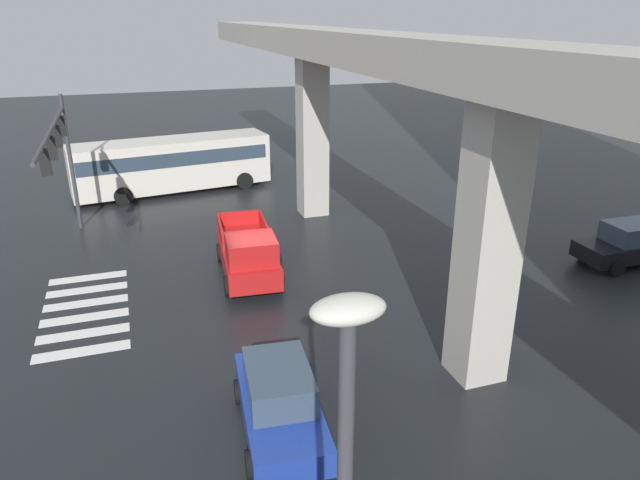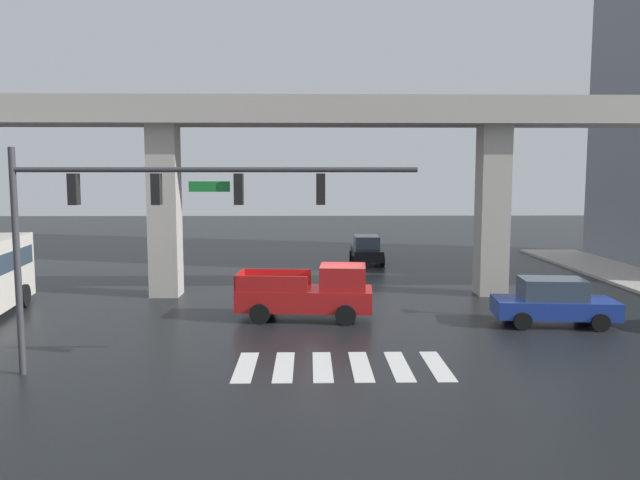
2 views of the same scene
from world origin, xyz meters
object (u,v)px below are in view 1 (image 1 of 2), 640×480
object	(u,v)px
city_bus	(172,162)
sedan_black	(630,243)
pickup_truck	(248,254)
sedan_blue	(279,400)
traffic_signal_mast	(59,146)

from	to	relation	value
city_bus	sedan_black	size ratio (longest dim) A/B	2.55
pickup_truck	city_bus	world-z (taller)	city_bus
city_bus	sedan_black	bearing A→B (deg)	45.55
sedan_black	sedan_blue	bearing A→B (deg)	-71.56
pickup_truck	sedan_blue	xyz separation A→B (m)	(8.80, -1.10, -0.14)
city_bus	sedan_blue	distance (m)	21.55
pickup_truck	sedan_blue	distance (m)	8.87
traffic_signal_mast	city_bus	bearing A→B (deg)	150.17
sedan_black	traffic_signal_mast	bearing A→B (deg)	-110.20
city_bus	sedan_black	distance (m)	23.13
sedan_black	traffic_signal_mast	world-z (taller)	traffic_signal_mast
city_bus	traffic_signal_mast	bearing A→B (deg)	-29.83
sedan_black	traffic_signal_mast	xyz separation A→B (m)	(-7.83, -21.29, 3.83)
pickup_truck	sedan_blue	size ratio (longest dim) A/B	1.18
city_bus	sedan_blue	size ratio (longest dim) A/B	2.48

